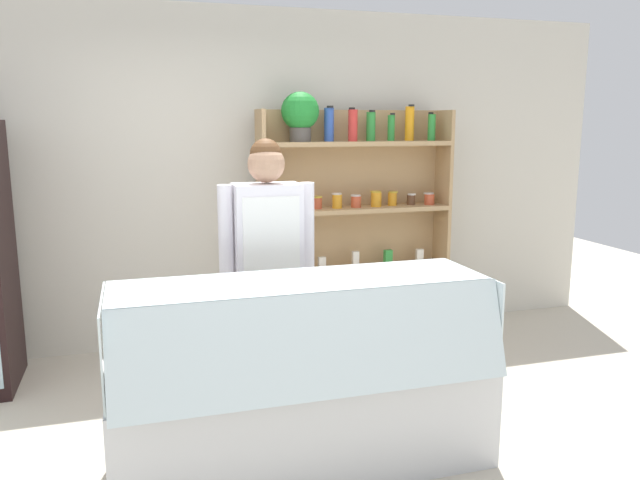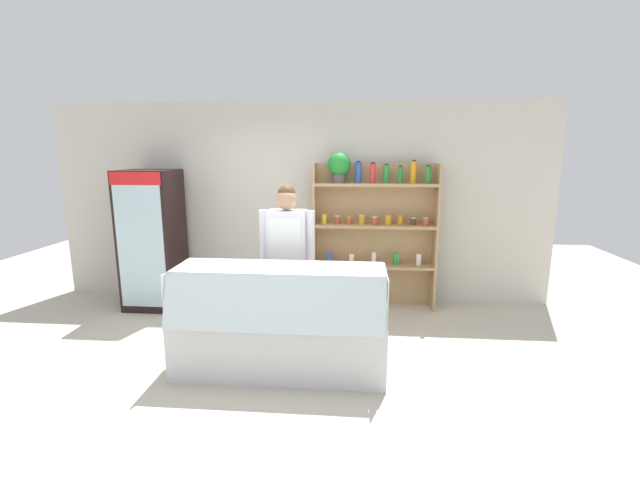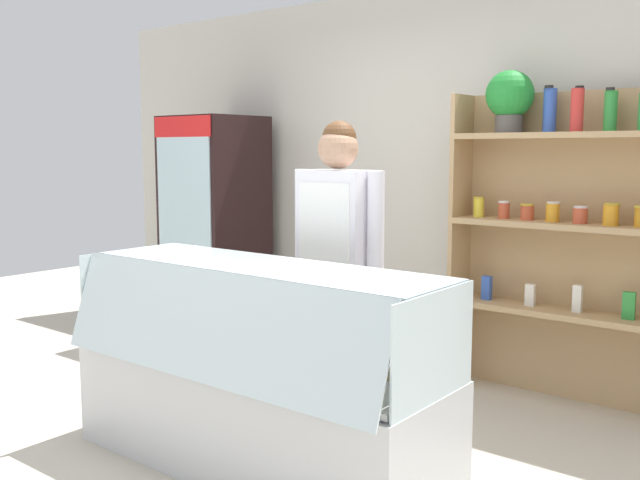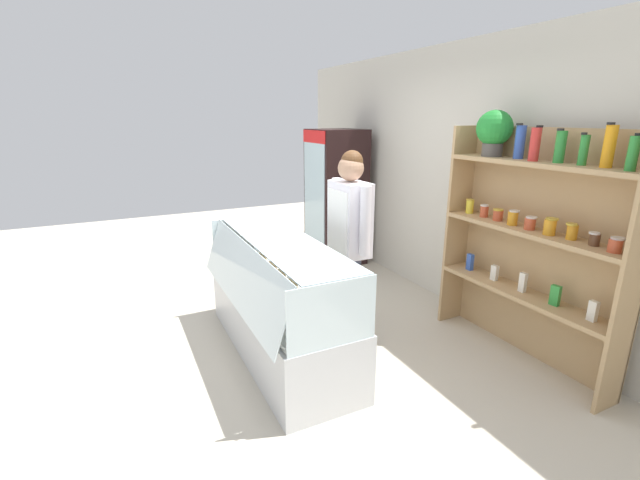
{
  "view_description": "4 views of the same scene",
  "coord_description": "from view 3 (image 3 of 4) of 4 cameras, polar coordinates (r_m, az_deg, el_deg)",
  "views": [
    {
      "loc": [
        -0.71,
        -3.05,
        1.8
      ],
      "look_at": [
        0.39,
        0.6,
        1.08
      ],
      "focal_mm": 35.0,
      "sensor_mm": 36.0,
      "label": 1
    },
    {
      "loc": [
        0.78,
        -3.8,
        2.04
      ],
      "look_at": [
        0.43,
        0.38,
        1.18
      ],
      "focal_mm": 24.0,
      "sensor_mm": 36.0,
      "label": 2
    },
    {
      "loc": [
        2.4,
        -2.51,
        1.55
      ],
      "look_at": [
        -0.07,
        0.62,
        1.04
      ],
      "focal_mm": 40.0,
      "sensor_mm": 36.0,
      "label": 3
    },
    {
      "loc": [
        3.23,
        -1.24,
        1.98
      ],
      "look_at": [
        -0.2,
        0.45,
        0.87
      ],
      "focal_mm": 24.0,
      "sensor_mm": 36.0,
      "label": 4
    }
  ],
  "objects": [
    {
      "name": "drinks_fridge",
      "position": [
        5.92,
        -8.42,
        0.94
      ],
      "size": [
        0.68,
        0.66,
        1.82
      ],
      "color": "black",
      "rests_on": "ground"
    },
    {
      "name": "deli_display_case",
      "position": [
        3.58,
        -5.15,
        -13.04
      ],
      "size": [
        1.96,
        0.74,
        1.01
      ],
      "color": "silver",
      "rests_on": "ground"
    },
    {
      "name": "shop_clerk",
      "position": [
        3.94,
        1.39,
        -0.59
      ],
      "size": [
        0.59,
        0.25,
        1.71
      ],
      "color": "#383D51",
      "rests_on": "ground"
    },
    {
      "name": "back_wall",
      "position": [
        5.15,
        10.48,
        4.87
      ],
      "size": [
        6.8,
        0.1,
        2.7
      ],
      "primitive_type": "cube",
      "color": "beige",
      "rests_on": "ground"
    },
    {
      "name": "shelving_unit",
      "position": [
        4.52,
        19.57,
        2.01
      ],
      "size": [
        1.6,
        0.3,
        2.04
      ],
      "color": "tan",
      "rests_on": "ground"
    },
    {
      "name": "ground_plane",
      "position": [
        3.81,
        -5.14,
        -16.83
      ],
      "size": [
        12.0,
        12.0,
        0.0
      ],
      "primitive_type": "plane",
      "color": "beige"
    }
  ]
}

